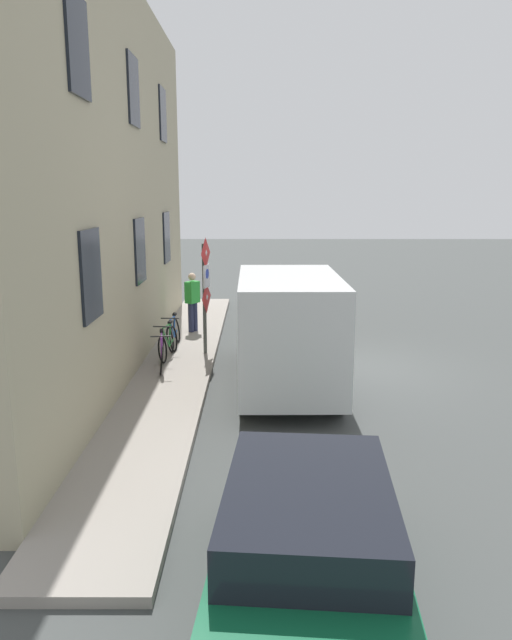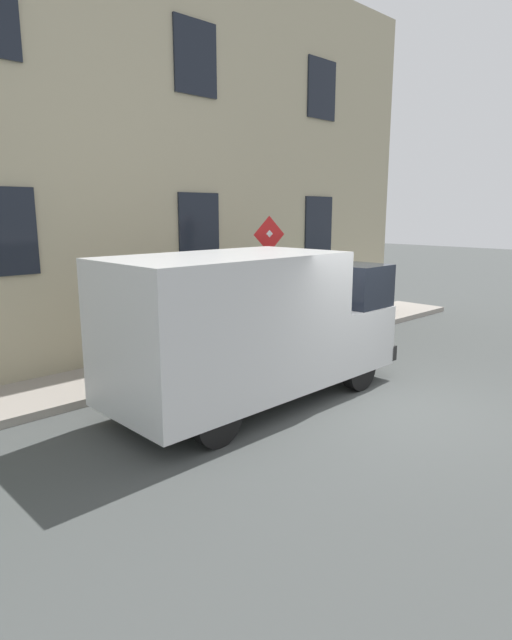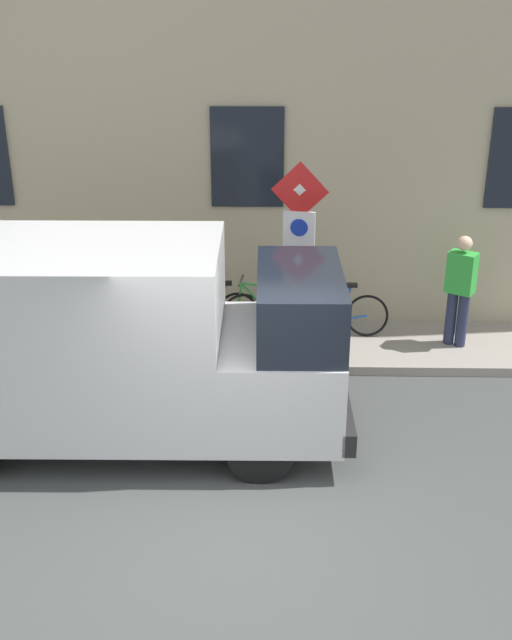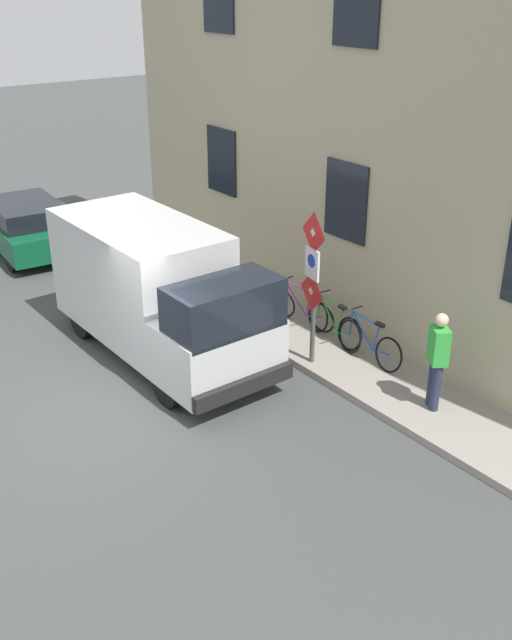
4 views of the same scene
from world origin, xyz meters
name	(u,v)px [view 2 (image 2 of 4)]	position (x,y,z in m)	size (l,w,h in m)	color
ground_plane	(393,406)	(0.00, 0.00, 0.00)	(80.00, 80.00, 0.00)	#414443
sidewalk_slab	(224,352)	(4.28, 0.00, 0.07)	(1.68, 17.12, 0.14)	gray
building_facade	(187,155)	(5.47, 0.00, 4.38)	(0.75, 15.12, 8.77)	tan
sign_post_stacked	(269,270)	(3.64, -0.75, 1.91)	(0.19, 0.55, 2.79)	#474C47
delivery_van	(254,324)	(1.74, 1.51, 1.33)	(2.05, 5.35, 2.50)	silver
bicycle_blue	(258,323)	(4.57, -1.34, 0.51)	(0.46, 1.71, 0.89)	black
bicycle_green	(228,329)	(4.57, -0.38, 0.51)	(0.46, 1.71, 0.89)	black
bicycle_purple	(195,335)	(4.57, 0.59, 0.51)	(0.47, 1.71, 0.89)	black
pedestrian	(318,293)	(4.25, -3.17, 1.07)	(0.44, 0.48, 1.72)	#262B47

